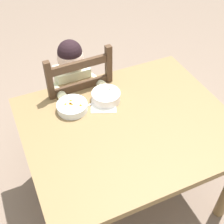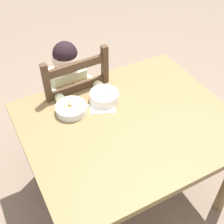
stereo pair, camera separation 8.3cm
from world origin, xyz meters
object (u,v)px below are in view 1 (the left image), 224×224
bowl_of_carrots (72,107)px  spoon (84,106)px  dining_chair (77,104)px  dining_table (128,135)px  child_figure (75,86)px  bowl_of_peas (106,96)px

bowl_of_carrots → spoon: size_ratio=1.29×
bowl_of_carrots → spoon: bowl_of_carrots is taller
dining_chair → dining_table: bearing=-74.5°
dining_table → spoon: bearing=129.9°
bowl_of_carrots → dining_table: bearing=-42.0°
child_figure → bowl_of_carrots: size_ratio=5.39×
dining_chair → bowl_of_peas: (0.10, -0.30, 0.27)m
dining_table → child_figure: 0.54m
dining_chair → spoon: dining_chair is taller
dining_chair → spoon: (-0.04, -0.30, 0.25)m
bowl_of_peas → bowl_of_carrots: size_ratio=0.97×
child_figure → spoon: 0.31m
child_figure → dining_table: bearing=-74.2°
child_figure → bowl_of_peas: (0.11, -0.29, 0.10)m
dining_chair → child_figure: bearing=-110.1°
dining_chair → bowl_of_carrots: dining_chair is taller
dining_chair → spoon: 0.39m
dining_table → spoon: (-0.19, 0.22, 0.10)m
bowl_of_carrots → child_figure: bearing=70.0°
dining_table → dining_chair: 0.56m
child_figure → spoon: (-0.04, -0.30, 0.07)m
dining_table → dining_chair: dining_chair is taller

